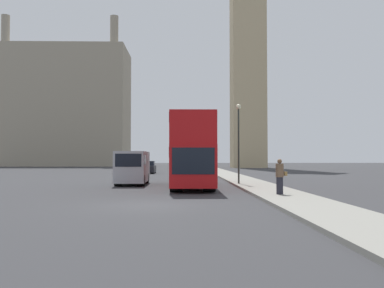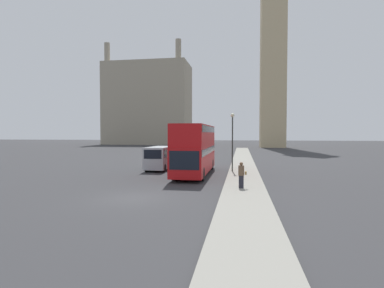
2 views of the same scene
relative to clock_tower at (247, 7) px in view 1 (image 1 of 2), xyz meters
The scene contains 9 objects.
ground_plane 76.17m from the clock_tower, 102.14° to the right, with size 300.00×300.00×0.00m, color #333335.
sidewalk_strip 75.18m from the clock_tower, 96.85° to the right, with size 2.81×120.00×0.15m.
clock_tower is the anchor object (origin of this frame).
building_block_distant 48.55m from the clock_tower, 155.54° to the left, with size 28.96×15.44×34.38m.
red_double_decker_bus 65.39m from the clock_tower, 102.38° to the right, with size 2.60×10.86×4.51m.
white_van 64.51m from the clock_tower, 107.10° to the right, with size 2.06×5.19×2.38m.
pedestrian 71.74m from the clock_tower, 97.39° to the right, with size 0.54×0.38×1.72m.
street_lamp 62.80m from the clock_tower, 99.41° to the right, with size 0.36×0.36×5.52m.
parked_sedan 47.76m from the clock_tower, 118.96° to the right, with size 1.73×4.60×1.55m.
Camera 1 is at (1.46, -17.37, 1.92)m, focal length 40.00 mm.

